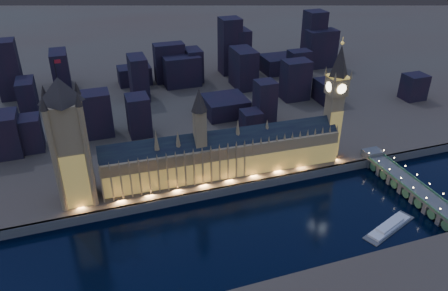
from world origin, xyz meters
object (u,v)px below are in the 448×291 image
object	(u,v)px
victoria_tower	(68,136)
river_boat	(389,226)
palace_of_westminster	(223,154)
elizabeth_tower	(336,92)
westminster_bridge	(407,186)

from	to	relation	value
victoria_tower	river_boat	xyz separation A→B (m)	(210.85, -99.06, -61.08)
palace_of_westminster	river_boat	size ratio (longest dim) A/B	3.97
victoria_tower	river_boat	world-z (taller)	victoria_tower
palace_of_westminster	elizabeth_tower	size ratio (longest dim) A/B	1.89
victoria_tower	palace_of_westminster	bearing A→B (deg)	-0.09
elizabeth_tower	river_boat	distance (m)	119.24
palace_of_westminster	victoria_tower	world-z (taller)	victoria_tower
palace_of_westminster	westminster_bridge	bearing A→B (deg)	-25.48
westminster_bridge	victoria_tower	bearing A→B (deg)	165.52
elizabeth_tower	westminster_bridge	size ratio (longest dim) A/B	0.95
westminster_bridge	river_boat	xyz separation A→B (m)	(-42.34, -33.69, -4.44)
victoria_tower	river_boat	size ratio (longest dim) A/B	2.17
river_boat	elizabeth_tower	bearing A→B (deg)	85.87
palace_of_westminster	river_boat	distance (m)	139.00
palace_of_westminster	westminster_bridge	world-z (taller)	palace_of_westminster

